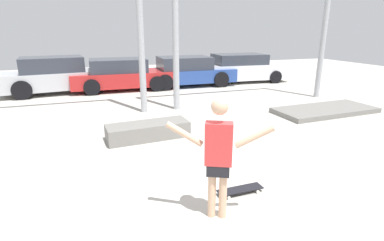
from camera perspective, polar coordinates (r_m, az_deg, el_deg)
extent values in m
plane|color=#B2ADA3|center=(5.41, 6.75, -11.17)|extent=(36.00, 36.00, 0.00)
cylinder|color=#DBAD89|center=(4.27, 3.80, -13.14)|extent=(0.11, 0.11, 0.81)
cylinder|color=#DBAD89|center=(4.26, 5.92, -13.22)|extent=(0.11, 0.11, 0.81)
cube|color=black|center=(4.11, 4.98, -9.14)|extent=(0.35, 0.29, 0.18)
cube|color=#DB3838|center=(3.96, 5.11, -4.44)|extent=(0.40, 0.32, 0.58)
sphere|color=#DBAD89|center=(3.81, 5.31, 2.68)|extent=(0.22, 0.22, 0.22)
cylinder|color=#DBAD89|center=(3.96, -1.45, -2.61)|extent=(0.49, 0.30, 0.34)
cylinder|color=#DBAD89|center=(3.94, 11.80, -3.08)|extent=(0.49, 0.30, 0.34)
cube|color=black|center=(5.02, 9.21, -12.79)|extent=(0.77, 0.23, 0.01)
cylinder|color=silver|center=(5.24, 11.13, -12.06)|extent=(0.05, 0.03, 0.05)
cylinder|color=silver|center=(5.08, 12.42, -13.12)|extent=(0.05, 0.03, 0.05)
cylinder|color=silver|center=(5.01, 5.90, -13.24)|extent=(0.05, 0.03, 0.05)
cylinder|color=silver|center=(4.85, 7.06, -14.42)|extent=(0.05, 0.03, 0.05)
cube|color=slate|center=(7.32, -8.37, -1.93)|extent=(2.01, 0.83, 0.38)
cube|color=slate|center=(10.42, 24.00, 1.80)|extent=(3.32, 1.50, 0.15)
cylinder|color=#A5A8AD|center=(9.42, -9.96, 19.78)|extent=(0.20, 0.20, 6.08)
cylinder|color=#A5A8AD|center=(9.67, -3.21, 19.92)|extent=(0.20, 0.20, 6.08)
cylinder|color=#A5A8AD|center=(12.52, 24.19, 17.87)|extent=(0.20, 0.20, 6.08)
cube|color=#B7BABF|center=(13.68, -24.03, 7.13)|extent=(4.43, 2.12, 0.69)
cube|color=#2D333D|center=(13.60, -25.08, 9.69)|extent=(2.50, 1.79, 0.59)
cylinder|color=black|center=(14.60, -18.83, 7.50)|extent=(0.74, 0.29, 0.72)
cylinder|color=black|center=(12.98, -17.94, 6.49)|extent=(0.74, 0.29, 0.72)
cylinder|color=black|center=(14.56, -29.28, 6.21)|extent=(0.74, 0.29, 0.72)
cylinder|color=black|center=(12.94, -29.67, 5.05)|extent=(0.74, 0.29, 0.72)
cube|color=red|center=(13.52, -12.97, 7.80)|extent=(4.30, 1.83, 0.61)
cube|color=#2D333D|center=(13.43, -13.87, 10.18)|extent=(2.38, 1.65, 0.55)
cylinder|color=black|center=(14.55, -8.03, 8.06)|extent=(0.65, 0.23, 0.65)
cylinder|color=black|center=(12.90, -6.68, 6.98)|extent=(0.65, 0.23, 0.65)
cylinder|color=black|center=(14.34, -18.56, 7.22)|extent=(0.65, 0.23, 0.65)
cylinder|color=black|center=(12.67, -18.53, 6.03)|extent=(0.65, 0.23, 0.65)
cube|color=#284793|center=(14.18, -0.80, 8.65)|extent=(4.26, 1.91, 0.59)
cube|color=#2D333D|center=(14.06, -1.48, 10.92)|extent=(2.36, 1.73, 0.56)
cylinder|color=black|center=(15.46, 2.89, 8.82)|extent=(0.70, 0.23, 0.70)
cylinder|color=black|center=(13.83, 5.56, 7.79)|extent=(0.70, 0.23, 0.70)
cylinder|color=black|center=(14.74, -6.77, 8.32)|extent=(0.70, 0.23, 0.70)
cylinder|color=black|center=(13.01, -5.17, 7.23)|extent=(0.70, 0.23, 0.70)
cube|color=white|center=(15.43, 9.49, 9.26)|extent=(4.59, 2.02, 0.72)
cube|color=#2D333D|center=(15.28, 8.98, 11.50)|extent=(2.56, 1.76, 0.48)
cylinder|color=black|center=(16.84, 12.56, 8.95)|extent=(0.62, 0.26, 0.61)
cylinder|color=black|center=(15.36, 15.57, 8.00)|extent=(0.62, 0.26, 0.61)
cylinder|color=black|center=(15.72, 3.46, 8.78)|extent=(0.62, 0.26, 0.61)
cylinder|color=black|center=(14.13, 5.76, 7.79)|extent=(0.62, 0.26, 0.61)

